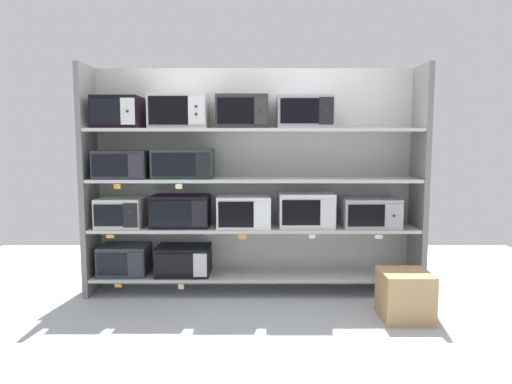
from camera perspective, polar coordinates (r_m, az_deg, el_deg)
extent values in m
cube|color=#B2B7BC|center=(3.60, -0.07, -17.55)|extent=(7.06, 6.00, 0.02)
cube|color=#B2B2AD|center=(4.54, 0.01, 1.60)|extent=(3.26, 0.04, 2.15)
cube|color=slate|center=(4.59, -19.89, 1.28)|extent=(0.05, 0.42, 2.15)
cube|color=slate|center=(4.58, 19.94, 1.26)|extent=(0.05, 0.42, 2.15)
cube|color=beige|center=(4.48, 0.00, -10.35)|extent=(3.06, 0.42, 0.03)
cube|color=#2B3136|center=(4.61, -15.80, -8.08)|extent=(0.45, 0.34, 0.28)
cube|color=black|center=(4.47, -17.25, -8.59)|extent=(0.28, 0.01, 0.21)
cube|color=#2B3136|center=(4.41, -14.57, -8.70)|extent=(0.14, 0.01, 0.23)
cube|color=black|center=(4.49, -8.78, -8.37)|extent=(0.51, 0.37, 0.27)
cube|color=black|center=(4.32, -9.94, -8.98)|extent=(0.35, 0.01, 0.22)
cube|color=silver|center=(4.29, -6.76, -9.05)|extent=(0.12, 0.01, 0.22)
cube|color=orange|center=(4.47, -16.58, -11.12)|extent=(0.06, 0.00, 0.03)
cube|color=beige|center=(4.34, -9.10, -11.57)|extent=(0.05, 0.00, 0.05)
cube|color=beige|center=(4.37, 0.00, -4.52)|extent=(3.06, 0.42, 0.03)
cube|color=beige|center=(4.53, -16.18, -2.42)|extent=(0.42, 0.39, 0.28)
cube|color=black|center=(4.36, -17.68, -2.80)|extent=(0.27, 0.01, 0.20)
cube|color=black|center=(4.30, -15.17, -2.83)|extent=(0.13, 0.01, 0.22)
cylinder|color=#262628|center=(4.30, -15.19, -3.25)|extent=(0.02, 0.01, 0.02)
cylinder|color=#262628|center=(4.29, -15.21, -2.45)|extent=(0.02, 0.01, 0.02)
cube|color=black|center=(4.40, -9.12, -2.34)|extent=(0.54, 0.32, 0.30)
cube|color=black|center=(4.25, -10.31, -2.67)|extent=(0.38, 0.01, 0.24)
cube|color=black|center=(4.21, -6.88, -2.69)|extent=(0.13, 0.01, 0.24)
cylinder|color=#262628|center=(4.20, -6.89, -2.71)|extent=(0.02, 0.01, 0.02)
cube|color=silver|center=(4.34, -1.25, -2.41)|extent=(0.50, 0.39, 0.29)
cube|color=black|center=(4.15, -2.27, -2.83)|extent=(0.32, 0.01, 0.24)
cube|color=silver|center=(4.15, 0.97, -2.83)|extent=(0.15, 0.01, 0.24)
cube|color=silver|center=(4.37, 6.50, -2.23)|extent=(0.52, 0.34, 0.32)
cube|color=black|center=(4.19, 5.90, -2.58)|extent=(0.35, 0.01, 0.23)
cube|color=silver|center=(4.22, 9.18, -2.56)|extent=(0.14, 0.01, 0.26)
cube|color=#9D9BA4|center=(4.48, 14.19, -2.47)|extent=(0.53, 0.39, 0.28)
cube|color=black|center=(4.27, 13.84, -2.89)|extent=(0.33, 0.01, 0.20)
cube|color=#9D9BA4|center=(4.33, 17.03, -2.84)|extent=(0.16, 0.01, 0.22)
cylinder|color=#262628|center=(4.32, 17.06, -2.86)|extent=(0.02, 0.01, 0.02)
cube|color=orange|center=(4.37, -17.49, -5.28)|extent=(0.07, 0.00, 0.03)
cube|color=orange|center=(4.17, -1.44, -5.61)|extent=(0.07, 0.00, 0.04)
cube|color=white|center=(4.20, 7.26, -5.53)|extent=(0.06, 0.00, 0.04)
cube|color=white|center=(4.32, 15.29, -5.41)|extent=(0.07, 0.00, 0.04)
cube|color=beige|center=(4.31, 0.00, 1.54)|extent=(3.06, 0.42, 0.03)
cube|color=#2C2630|center=(4.48, -15.95, 3.34)|extent=(0.49, 0.40, 0.26)
cube|color=black|center=(4.30, -17.50, 3.18)|extent=(0.32, 0.01, 0.20)
cube|color=#2C2630|center=(4.24, -14.55, 3.23)|extent=(0.13, 0.01, 0.21)
cube|color=#273431|center=(4.35, -8.78, 3.50)|extent=(0.56, 0.34, 0.27)
cube|color=black|center=(4.19, -9.97, 3.37)|extent=(0.39, 0.01, 0.21)
cube|color=black|center=(4.15, -6.39, 3.40)|extent=(0.13, 0.01, 0.22)
cube|color=orange|center=(4.29, -16.68, 0.68)|extent=(0.06, 0.00, 0.04)
cube|color=beige|center=(4.16, -9.34, 0.71)|extent=(0.06, 0.00, 0.04)
cube|color=beige|center=(4.29, 0.00, 7.71)|extent=(3.06, 0.42, 0.03)
cube|color=black|center=(4.49, -16.54, 9.46)|extent=(0.42, 0.37, 0.29)
cube|color=black|center=(4.32, -18.04, 9.55)|extent=(0.27, 0.01, 0.22)
cube|color=silver|center=(4.26, -15.47, 9.67)|extent=(0.13, 0.01, 0.24)
cylinder|color=#262628|center=(4.26, -15.50, 9.68)|extent=(0.02, 0.01, 0.02)
cube|color=#BABBB6|center=(4.36, -9.34, 9.86)|extent=(0.53, 0.34, 0.31)
cube|color=black|center=(4.20, -10.64, 9.97)|extent=(0.35, 0.01, 0.25)
cube|color=silver|center=(4.16, -7.22, 10.06)|extent=(0.14, 0.01, 0.25)
cylinder|color=#262628|center=(4.15, -7.23, 9.60)|extent=(0.02, 0.01, 0.02)
cylinder|color=#262628|center=(4.16, -7.25, 10.55)|extent=(0.02, 0.01, 0.02)
cube|color=#2D2B2C|center=(4.30, -1.48, 9.92)|extent=(0.47, 0.38, 0.30)
cube|color=black|center=(4.11, -2.31, 10.09)|extent=(0.33, 0.01, 0.23)
cube|color=#2D2B2C|center=(4.11, 0.83, 10.10)|extent=(0.11, 0.01, 0.24)
cylinder|color=#262628|center=(4.10, 0.83, 10.11)|extent=(0.02, 0.01, 0.02)
cube|color=#9F9AA8|center=(4.32, 6.25, 9.84)|extent=(0.50, 0.41, 0.30)
cube|color=black|center=(4.11, 5.72, 10.04)|extent=(0.34, 0.01, 0.22)
cube|color=black|center=(4.14, 9.02, 9.97)|extent=(0.13, 0.01, 0.24)
cylinder|color=#262628|center=(4.13, 9.04, 9.98)|extent=(0.02, 0.01, 0.02)
cube|color=tan|center=(4.02, 18.30, -12.16)|extent=(0.39, 0.39, 0.39)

